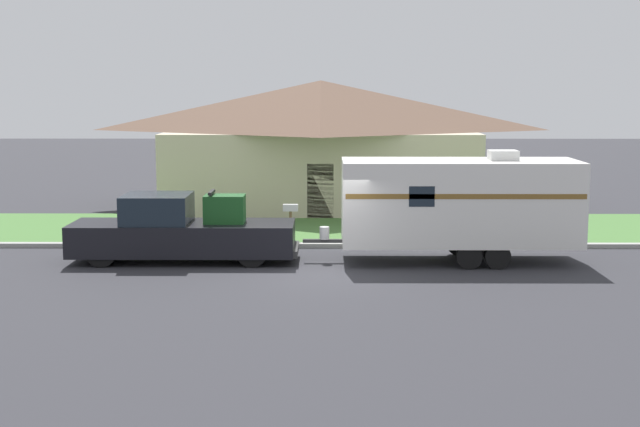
# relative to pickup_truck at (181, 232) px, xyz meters

# --- Properties ---
(ground_plane) EXTENTS (120.00, 120.00, 0.00)m
(ground_plane) POSITION_rel_pickup_truck_xyz_m (4.11, -1.54, -0.86)
(ground_plane) COLOR #2D2D33
(curb_strip) EXTENTS (80.00, 0.30, 0.14)m
(curb_strip) POSITION_rel_pickup_truck_xyz_m (4.11, 2.21, -0.79)
(curb_strip) COLOR #999993
(curb_strip) RESTS_ON ground_plane
(lawn_strip) EXTENTS (80.00, 7.00, 0.03)m
(lawn_strip) POSITION_rel_pickup_truck_xyz_m (4.11, 5.86, -0.85)
(lawn_strip) COLOR #477538
(lawn_strip) RESTS_ON ground_plane
(house_across_street) EXTENTS (13.41, 7.61, 5.23)m
(house_across_street) POSITION_rel_pickup_truck_xyz_m (3.97, 11.73, 1.85)
(house_across_street) COLOR beige
(house_across_street) RESTS_ON ground_plane
(pickup_truck) EXTENTS (6.51, 1.97, 2.05)m
(pickup_truck) POSITION_rel_pickup_truck_xyz_m (0.00, 0.00, 0.00)
(pickup_truck) COLOR black
(pickup_truck) RESTS_ON ground_plane
(travel_trailer) EXTENTS (7.84, 2.37, 3.21)m
(travel_trailer) POSITION_rel_pickup_truck_xyz_m (8.01, -0.00, 0.87)
(travel_trailer) COLOR black
(travel_trailer) RESTS_ON ground_plane
(mailbox) EXTENTS (0.48, 0.20, 1.26)m
(mailbox) POSITION_rel_pickup_truck_xyz_m (3.04, 3.03, 0.11)
(mailbox) COLOR brown
(mailbox) RESTS_ON ground_plane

